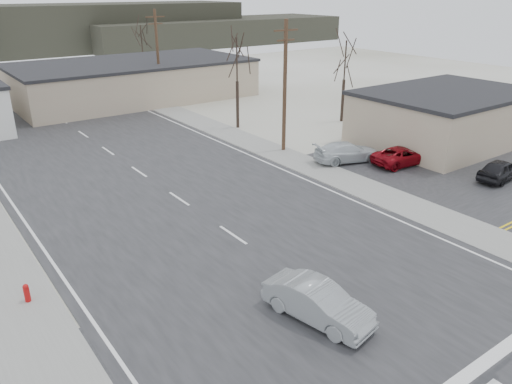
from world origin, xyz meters
TOP-DOWN VIEW (x-y plane):
  - ground at (0.00, 0.00)m, footprint 140.00×140.00m
  - main_road at (0.00, 15.00)m, footprint 18.00×110.00m
  - cross_road at (0.00, 0.00)m, footprint 90.00×10.00m
  - parking_lot at (20.00, 6.00)m, footprint 18.00×20.00m
  - sidewalk_right at (10.60, 20.00)m, footprint 3.00×90.00m
  - fire_hydrant at (-10.20, 8.00)m, footprint 0.24×0.24m
  - building_right_far at (10.00, 44.00)m, footprint 26.30×14.30m
  - building_lot at (24.00, 12.00)m, footprint 14.30×10.30m
  - upole_right_a at (11.50, 18.00)m, footprint 2.20×0.30m
  - upole_right_b at (11.50, 40.00)m, footprint 2.20×0.30m
  - tree_right_mid at (12.50, 26.00)m, footprint 3.74×3.74m
  - tree_right_far at (15.00, 52.00)m, footprint 3.52×3.52m
  - tree_lot at (22.00, 22.00)m, footprint 3.52×3.52m
  - hill_center at (15.00, 96.00)m, footprint 80.00×18.00m
  - hill_right at (50.00, 90.00)m, footprint 60.00×18.00m
  - sedan_crossing at (-1.29, 0.10)m, footprint 2.49×4.78m
  - car_far_a at (2.54, 44.82)m, footprint 2.40×5.47m
  - car_far_b at (-0.05, 46.27)m, footprint 1.74×3.80m
  - car_parked_red at (16.31, 10.14)m, footprint 4.95×2.66m
  - car_parked_dark_a at (19.11, 4.19)m, footprint 4.25×1.98m
  - car_parked_dark_b at (21.91, 11.11)m, footprint 5.21×3.56m
  - car_parked_silver at (13.51, 13.00)m, footprint 5.39×3.43m

SIDE VIEW (x-z plane):
  - ground at x=0.00m, z-range 0.00..0.00m
  - parking_lot at x=20.00m, z-range 0.00..0.03m
  - cross_road at x=0.00m, z-range 0.00..0.04m
  - main_road at x=0.00m, z-range 0.00..0.05m
  - sidewalk_right at x=10.60m, z-range 0.00..0.06m
  - fire_hydrant at x=-10.20m, z-range 0.02..0.89m
  - car_far_b at x=-0.05m, z-range 0.05..1.31m
  - car_parked_red at x=16.31m, z-range 0.03..1.35m
  - car_parked_dark_a at x=19.11m, z-range 0.03..1.44m
  - car_parked_silver at x=13.51m, z-range 0.03..1.49m
  - sedan_crossing at x=-1.29m, z-range 0.05..1.55m
  - car_far_a at x=2.54m, z-range 0.05..1.61m
  - car_parked_dark_b at x=21.91m, z-range 0.03..1.66m
  - building_right_far at x=10.00m, z-range 0.00..4.30m
  - building_lot at x=24.00m, z-range 0.01..4.31m
  - hill_right at x=50.00m, z-range 0.00..5.50m
  - hill_center at x=15.00m, z-range 0.00..9.00m
  - upole_right_a at x=11.50m, z-range 0.22..10.22m
  - upole_right_b at x=11.50m, z-range 0.22..10.22m
  - tree_right_far at x=15.00m, z-range 1.66..9.50m
  - tree_lot at x=22.00m, z-range 1.66..9.50m
  - tree_right_mid at x=12.50m, z-range 1.77..10.10m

